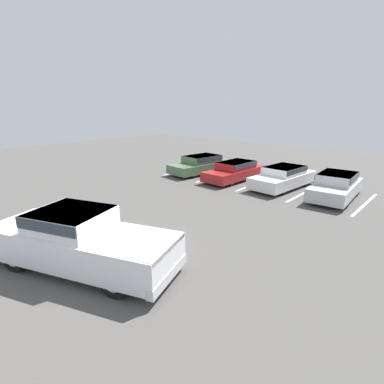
% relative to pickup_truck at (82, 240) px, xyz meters
% --- Properties ---
extents(ground_plane, '(60.00, 60.00, 0.00)m').
position_rel_pickup_truck_xyz_m(ground_plane, '(0.06, 0.19, -0.86)').
color(ground_plane, '#4C4947').
extents(stall_stripe_a, '(0.12, 4.46, 0.01)m').
position_rel_pickup_truck_xyz_m(stall_stripe_a, '(-7.18, 11.94, -0.85)').
color(stall_stripe_a, white).
rests_on(stall_stripe_a, ground_plane).
extents(stall_stripe_b, '(0.12, 4.46, 0.01)m').
position_rel_pickup_truck_xyz_m(stall_stripe_b, '(-4.25, 11.94, -0.85)').
color(stall_stripe_b, white).
rests_on(stall_stripe_b, ground_plane).
extents(stall_stripe_c, '(0.12, 4.46, 0.01)m').
position_rel_pickup_truck_xyz_m(stall_stripe_c, '(-1.31, 11.94, -0.85)').
color(stall_stripe_c, white).
rests_on(stall_stripe_c, ground_plane).
extents(stall_stripe_d, '(0.12, 4.46, 0.01)m').
position_rel_pickup_truck_xyz_m(stall_stripe_d, '(1.62, 11.94, -0.85)').
color(stall_stripe_d, white).
rests_on(stall_stripe_d, ground_plane).
extents(stall_stripe_e, '(0.12, 4.46, 0.01)m').
position_rel_pickup_truck_xyz_m(stall_stripe_e, '(4.56, 11.94, -0.85)').
color(stall_stripe_e, white).
rests_on(stall_stripe_e, ground_plane).
extents(pickup_truck, '(5.93, 3.82, 1.72)m').
position_rel_pickup_truck_xyz_m(pickup_truck, '(0.00, 0.00, 0.00)').
color(pickup_truck, silver).
rests_on(pickup_truck, ground_plane).
extents(parked_sedan_a, '(2.29, 4.84, 1.23)m').
position_rel_pickup_truck_xyz_m(parked_sedan_a, '(-5.73, 11.96, -0.20)').
color(parked_sedan_a, '#4C6B47').
rests_on(parked_sedan_a, ground_plane).
extents(parked_sedan_b, '(1.85, 4.66, 1.17)m').
position_rel_pickup_truck_xyz_m(parked_sedan_b, '(-2.84, 11.83, -0.23)').
color(parked_sedan_b, maroon).
rests_on(parked_sedan_b, ground_plane).
extents(parked_sedan_c, '(2.13, 4.62, 1.23)m').
position_rel_pickup_truck_xyz_m(parked_sedan_c, '(0.24, 12.13, -0.20)').
color(parked_sedan_c, silver).
rests_on(parked_sedan_c, ground_plane).
extents(parked_sedan_d, '(2.04, 4.34, 1.30)m').
position_rel_pickup_truck_xyz_m(parked_sedan_d, '(3.15, 11.95, -0.17)').
color(parked_sedan_d, '#B7BABF').
rests_on(parked_sedan_d, ground_plane).
extents(traffic_cone, '(0.45, 0.45, 0.67)m').
position_rel_pickup_truck_xyz_m(traffic_cone, '(-3.97, 1.94, -0.54)').
color(traffic_cone, black).
rests_on(traffic_cone, ground_plane).
extents(wheel_stop_curb, '(1.81, 0.20, 0.14)m').
position_rel_pickup_truck_xyz_m(wheel_stop_curb, '(1.94, 14.56, -0.79)').
color(wheel_stop_curb, '#B7B2A8').
rests_on(wheel_stop_curb, ground_plane).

